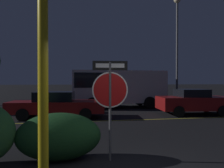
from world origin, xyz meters
TOP-DOWN VIEW (x-y plane):
  - road_center_stripe at (0.00, 6.78)m, footprint 38.76×0.12m
  - stop_sign at (-0.31, 1.58)m, footprint 0.85×0.09m
  - yellow_pole_left at (-1.59, -0.25)m, footprint 0.15×0.15m
  - hedge_bush_2 at (-1.52, 1.83)m, footprint 2.02×1.05m
  - passing_car_2 at (-2.05, 8.07)m, footprint 5.00×2.21m
  - passing_car_3 at (5.50, 7.93)m, footprint 4.12×2.27m
  - delivery_truck at (1.74, 11.95)m, footprint 6.58×2.65m
  - street_lamp at (6.58, 12.09)m, footprint 0.52×0.52m

SIDE VIEW (x-z plane):
  - road_center_stripe at x=0.00m, z-range 0.00..0.01m
  - hedge_bush_2 at x=-1.52m, z-range 0.00..1.13m
  - passing_car_2 at x=-2.05m, z-range 0.01..1.36m
  - passing_car_3 at x=5.50m, z-range 0.01..1.46m
  - delivery_truck at x=1.74m, z-range 0.23..2.88m
  - stop_sign at x=-0.31m, z-range 0.48..2.85m
  - yellow_pole_left at x=-1.59m, z-range 0.00..3.45m
  - street_lamp at x=6.58m, z-range 1.47..9.84m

